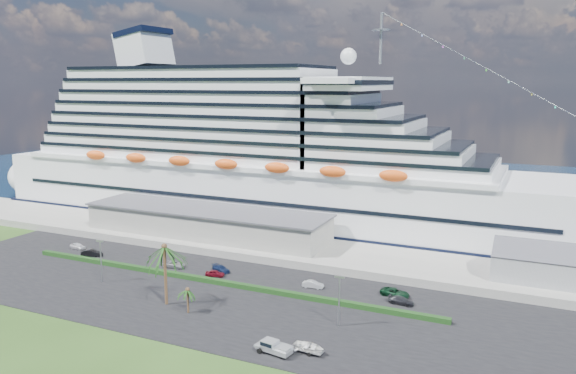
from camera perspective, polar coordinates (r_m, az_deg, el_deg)
The scene contains 22 objects.
ground at distance 92.78m, azimuth -8.64°, elevation -13.58°, with size 420.00×420.00×0.00m, color #264316.
asphalt_lot at distance 101.36m, azimuth -5.18°, elevation -11.31°, with size 140.00×38.00×0.12m, color black.
wharf at distance 125.60m, azimuth 1.41°, elevation -6.47°, with size 240.00×20.00×1.80m, color gray.
water at distance 209.32m, azimuth 11.14°, elevation 0.04°, with size 420.00×160.00×0.02m, color #0A1B31.
cruise_ship at distance 152.38m, azimuth -2.47°, elevation 2.66°, with size 191.00×38.00×54.00m.
terminal_building at distance 135.88m, azimuth -8.34°, elevation -3.46°, with size 61.00×15.00×6.30m.
port_shed at distance 115.50m, azimuth 26.08°, elevation -7.32°, with size 24.00×12.31×7.37m.
hedge at distance 109.05m, azimuth -7.58°, elevation -9.46°, with size 88.00×1.10×0.90m, color black.
lamp_post_left at distance 113.31m, azimuth -18.49°, elevation -6.61°, with size 1.60×0.35×8.27m.
lamp_post_right at distance 89.11m, azimuth 5.23°, elevation -10.82°, with size 1.60×0.35×8.27m.
palm_tall at distance 98.06m, azimuth -12.44°, elevation -6.62°, with size 8.82×8.82×11.13m.
palm_short at distance 95.63m, azimuth -10.17°, elevation -10.49°, with size 3.53×3.53×4.56m.
parked_car_0 at distance 137.75m, azimuth -20.57°, elevation -5.65°, with size 1.64×4.08×1.39m, color silver.
parked_car_1 at distance 131.40m, azimuth -19.32°, elevation -6.33°, with size 1.57×4.50×1.48m, color black.
parked_car_2 at distance 119.17m, azimuth -11.48°, elevation -7.71°, with size 2.16×4.68×1.30m, color gray.
parked_car_3 at distance 115.12m, azimuth -6.83°, elevation -8.25°, with size 1.76×4.33×1.26m, color #15234B.
parked_car_4 at distance 112.56m, azimuth -7.42°, elevation -8.70°, with size 1.51×3.76×1.28m, color maroon.
parked_car_5 at distance 105.98m, azimuth 2.55°, elevation -9.86°, with size 1.39×3.98×1.31m, color #B9BBC1.
parked_car_6 at distance 103.63m, azimuth 10.82°, elevation -10.49°, with size 2.41×5.23×1.45m, color black.
parked_car_7 at distance 100.52m, azimuth 11.43°, elevation -11.24°, with size 1.83×4.50×1.30m, color #212227.
pickup_truck at distance 82.23m, azimuth -1.50°, elevation -15.90°, with size 5.57×2.76×1.88m.
boat_trailer at distance 82.26m, azimuth 2.14°, elevation -15.92°, with size 5.30×3.60×1.50m.
Camera 1 is at (47.02, -70.41, 37.94)m, focal length 35.00 mm.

